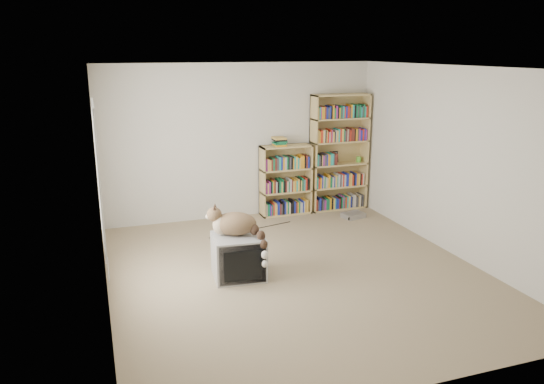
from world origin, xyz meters
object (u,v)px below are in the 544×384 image
object	(u,v)px
cat	(239,228)
crt_tv	(238,256)
bookcase_short	(285,183)
bookcase_tall	(339,156)
dvd_player	(353,215)

from	to	relation	value
cat	crt_tv	bearing A→B (deg)	169.25
cat	bookcase_short	bearing A→B (deg)	75.82
cat	bookcase_short	world-z (taller)	bookcase_short
cat	bookcase_tall	distance (m)	3.30
crt_tv	cat	bearing A→B (deg)	-23.98
crt_tv	cat	distance (m)	0.37
cat	bookcase_tall	world-z (taller)	bookcase_tall
cat	dvd_player	size ratio (longest dim) A/B	2.08
dvd_player	cat	bearing A→B (deg)	-158.68
crt_tv	dvd_player	xyz separation A→B (m)	(2.42, 1.65, -0.22)
bookcase_short	dvd_player	size ratio (longest dim) A/B	3.33
cat	dvd_player	distance (m)	2.99
bookcase_short	dvd_player	xyz separation A→B (m)	(0.99, -0.59, -0.49)
cat	bookcase_short	distance (m)	2.66
bookcase_tall	dvd_player	distance (m)	1.07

